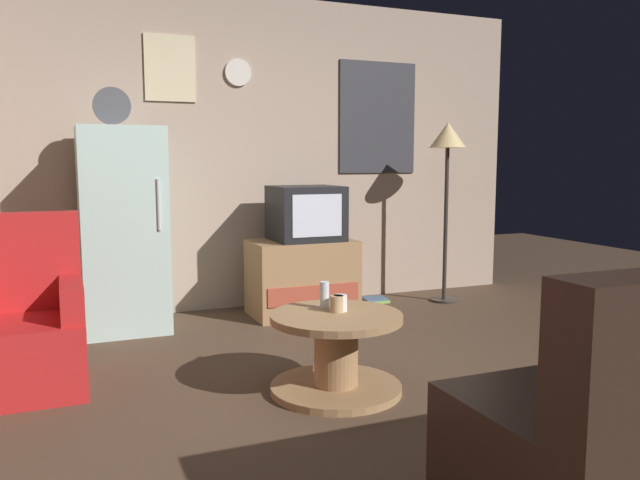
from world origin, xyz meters
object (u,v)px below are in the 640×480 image
object	(u,v)px
standing_lamp	(448,149)
coffee_table	(336,353)
mug_ceramic_white	(340,303)
armchair	(18,328)
fridge	(123,229)
tv_stand	(302,277)
wine_glass	(324,295)
crt_tv	(306,213)
mug_ceramic_tan	(336,304)
book_stack	(374,304)

from	to	relation	value
standing_lamp	coffee_table	world-z (taller)	standing_lamp
mug_ceramic_white	armchair	bearing A→B (deg)	157.49
fridge	mug_ceramic_white	xyz separation A→B (m)	(0.98, -1.73, -0.27)
tv_stand	wine_glass	bearing A→B (deg)	-106.35
crt_tv	mug_ceramic_white	world-z (taller)	crt_tv
fridge	mug_ceramic_tan	xyz separation A→B (m)	(0.95, -1.74, -0.27)
tv_stand	book_stack	xyz separation A→B (m)	(0.58, -0.17, -0.24)
fridge	standing_lamp	distance (m)	2.81
coffee_table	book_stack	world-z (taller)	coffee_table
standing_lamp	armchair	world-z (taller)	standing_lamp
standing_lamp	tv_stand	bearing A→B (deg)	178.77
coffee_table	mug_ceramic_white	xyz separation A→B (m)	(0.04, 0.05, 0.26)
standing_lamp	book_stack	xyz separation A→B (m)	(-0.78, -0.14, -1.29)
fridge	tv_stand	bearing A→B (deg)	-2.24
mug_ceramic_white	book_stack	bearing A→B (deg)	56.88
armchair	book_stack	distance (m)	2.77
wine_glass	mug_ceramic_tan	bearing A→B (deg)	-76.50
fridge	standing_lamp	size ratio (longest dim) A/B	1.11
book_stack	crt_tv	bearing A→B (deg)	163.10
tv_stand	armchair	world-z (taller)	armchair
crt_tv	tv_stand	bearing A→B (deg)	178.35
mug_ceramic_tan	armchair	world-z (taller)	armchair
crt_tv	book_stack	world-z (taller)	crt_tv
fridge	wine_glass	distance (m)	1.89
coffee_table	crt_tv	bearing A→B (deg)	74.18
coffee_table	mug_ceramic_tan	size ratio (longest dim) A/B	8.00
standing_lamp	crt_tv	bearing A→B (deg)	178.78
tv_stand	wine_glass	xyz separation A→B (m)	(-0.46, -1.58, 0.20)
wine_glass	mug_ceramic_white	size ratio (longest dim) A/B	1.67
coffee_table	standing_lamp	bearing A→B (deg)	43.11
fridge	armchair	xyz separation A→B (m)	(-0.66, -1.05, -0.42)
fridge	standing_lamp	bearing A→B (deg)	-1.74
book_stack	mug_ceramic_tan	bearing A→B (deg)	-123.64
mug_ceramic_tan	tv_stand	bearing A→B (deg)	75.47
mug_ceramic_tan	crt_tv	bearing A→B (deg)	74.41
crt_tv	coffee_table	bearing A→B (deg)	-105.82
mug_ceramic_white	book_stack	xyz separation A→B (m)	(0.99, 1.51, -0.41)
tv_stand	crt_tv	world-z (taller)	crt_tv
fridge	crt_tv	xyz separation A→B (m)	(1.42, -0.06, 0.08)
coffee_table	armchair	world-z (taller)	armchair
mug_ceramic_white	mug_ceramic_tan	distance (m)	0.03
wine_glass	armchair	distance (m)	1.70
fridge	crt_tv	distance (m)	1.42
fridge	book_stack	size ratio (longest dim) A/B	8.08
crt_tv	wine_glass	world-z (taller)	crt_tv
tv_stand	coffee_table	bearing A→B (deg)	-104.79
tv_stand	book_stack	bearing A→B (deg)	-16.07
standing_lamp	mug_ceramic_white	size ratio (longest dim) A/B	17.67
coffee_table	tv_stand	bearing A→B (deg)	75.21
standing_lamp	armchair	distance (m)	3.69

